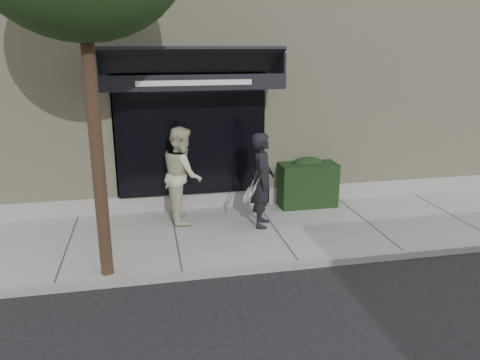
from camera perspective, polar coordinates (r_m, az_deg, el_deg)
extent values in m
plane|color=black|center=(9.60, 4.26, -6.56)|extent=(80.00, 80.00, 0.00)
cube|color=gray|center=(9.58, 4.27, -6.23)|extent=(20.00, 3.00, 0.12)
cube|color=gray|center=(8.23, 7.22, -10.21)|extent=(20.00, 0.10, 0.14)
cube|color=#B9B08D|center=(13.75, -1.24, 12.28)|extent=(14.00, 7.00, 5.50)
cube|color=gray|center=(11.05, 1.91, -2.00)|extent=(14.02, 0.42, 0.50)
cube|color=black|center=(10.28, -6.01, 5.44)|extent=(3.20, 0.30, 2.60)
cube|color=gray|center=(10.40, -14.93, 5.11)|extent=(0.08, 0.40, 2.60)
cube|color=gray|center=(10.69, 2.52, 5.94)|extent=(0.08, 0.40, 2.60)
cube|color=gray|center=(10.26, -6.32, 12.96)|extent=(3.36, 0.40, 0.12)
cube|color=black|center=(9.55, -5.96, 14.29)|extent=(3.60, 1.03, 0.55)
cube|color=black|center=(9.08, -5.56, 11.73)|extent=(3.60, 0.05, 0.30)
cube|color=white|center=(9.05, -5.54, 11.71)|extent=(2.20, 0.01, 0.10)
cube|color=black|center=(9.54, -16.93, 13.21)|extent=(0.04, 1.00, 0.45)
cube|color=black|center=(9.89, 4.68, 13.93)|extent=(0.04, 1.00, 0.45)
cube|color=black|center=(10.83, 8.16, -0.50)|extent=(1.30, 0.70, 1.00)
ellipsoid|color=black|center=(10.70, 8.26, 2.07)|extent=(0.71, 0.38, 0.27)
cylinder|color=black|center=(7.36, -17.20, 5.19)|extent=(0.20, 0.20, 4.80)
imported|color=black|center=(9.39, 2.75, -0.03)|extent=(0.66, 0.81, 1.93)
torus|color=silver|center=(9.06, 1.40, -1.55)|extent=(0.20, 0.32, 0.28)
cylinder|color=silver|center=(9.06, 1.40, -1.55)|extent=(0.16, 0.28, 0.24)
cylinder|color=silver|center=(9.06, 1.40, -1.55)|extent=(0.17, 0.04, 0.10)
cylinder|color=black|center=(9.06, 1.40, -1.55)|extent=(0.19, 0.06, 0.12)
torus|color=silver|center=(9.05, 0.90, -1.89)|extent=(0.15, 0.31, 0.29)
cylinder|color=silver|center=(9.05, 0.90, -1.89)|extent=(0.11, 0.27, 0.25)
cylinder|color=silver|center=(9.05, 0.90, -1.89)|extent=(0.17, 0.02, 0.09)
cylinder|color=black|center=(9.05, 0.90, -1.89)|extent=(0.20, 0.04, 0.11)
imported|color=beige|center=(9.74, -7.05, 0.69)|extent=(0.81, 1.02, 2.00)
torus|color=silver|center=(9.51, -8.57, -0.08)|extent=(0.18, 0.31, 0.28)
cylinder|color=silver|center=(9.51, -8.57, -0.08)|extent=(0.14, 0.27, 0.24)
cylinder|color=silver|center=(9.51, -8.57, -0.08)|extent=(0.17, 0.02, 0.11)
cylinder|color=black|center=(9.51, -8.57, -0.08)|extent=(0.19, 0.04, 0.13)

